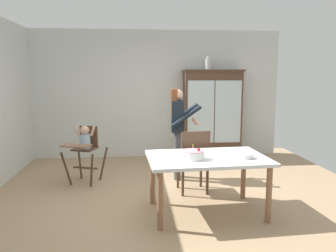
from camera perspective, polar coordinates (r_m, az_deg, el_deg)
name	(u,v)px	position (r m, az deg, el deg)	size (l,w,h in m)	color
ground_plane	(168,199)	(4.91, 0.00, -12.27)	(6.24, 6.24, 0.00)	tan
wall_back	(156,94)	(7.23, -1.99, 5.41)	(5.32, 0.06, 2.70)	silver
china_cabinet	(212,114)	(7.17, 7.51, 2.05)	(1.26, 0.48, 1.87)	#4C3323
ceramic_vase	(208,64)	(7.11, 6.88, 10.48)	(0.13, 0.13, 0.27)	#B2B7B2
high_chair_with_toddler	(85,144)	(5.60, -13.99, -2.95)	(0.73, 0.81, 0.95)	#4C3323
adult_person	(178,123)	(5.62, 1.68, 0.60)	(0.52, 0.50, 1.53)	#47474C
dining_table	(207,163)	(4.28, 6.66, -6.35)	(1.54, 1.07, 0.74)	silver
birthday_cake	(193,155)	(4.10, 4.28, -4.90)	(0.28, 0.28, 0.19)	white
serving_bowl	(246,156)	(4.25, 13.07, -5.00)	(0.18, 0.18, 0.06)	silver
dining_chair_far_side	(194,157)	(4.97, 4.46, -5.33)	(0.47, 0.47, 0.96)	#4C3323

